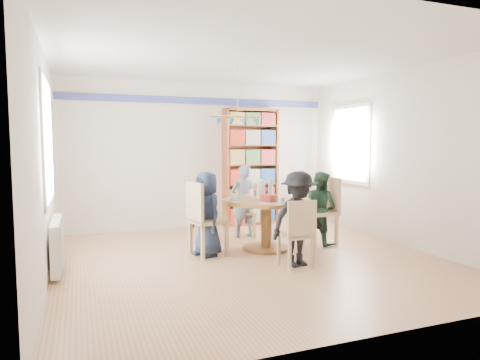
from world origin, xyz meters
name	(u,v)px	position (x,y,z in m)	size (l,w,h in m)	color
ground	(250,259)	(0.00, 0.00, 0.00)	(5.00, 5.00, 0.00)	tan
room_shell	(213,138)	(-0.26, 0.87, 1.65)	(5.00, 5.00, 5.00)	white
radiator	(57,244)	(-2.42, 0.30, 0.35)	(0.12, 1.00, 0.60)	silver
dining_table	(266,212)	(0.43, 0.44, 0.56)	(1.30, 1.30, 0.75)	brown
chair_left	(203,216)	(-0.56, 0.39, 0.57)	(0.54, 0.54, 1.04)	tan
chair_right	(325,207)	(1.44, 0.45, 0.57)	(0.48, 0.48, 1.04)	tan
chair_far	(245,208)	(0.49, 1.47, 0.47)	(0.49, 0.49, 0.86)	tan
chair_near	(298,231)	(0.40, -0.59, 0.48)	(0.39, 0.39, 0.87)	tan
person_left	(207,214)	(-0.49, 0.41, 0.59)	(0.58, 0.38, 1.18)	#182136
person_right	(320,208)	(1.35, 0.45, 0.57)	(0.55, 0.43, 1.14)	#1A3425
person_far	(243,201)	(0.41, 1.34, 0.61)	(0.44, 0.29, 1.21)	gray
person_near	(298,219)	(0.46, -0.49, 0.61)	(0.79, 0.45, 1.22)	black
bookshelf	(251,168)	(0.95, 2.34, 1.09)	(1.06, 0.32, 2.22)	brown
tableware	(264,194)	(0.40, 0.46, 0.82)	(1.21, 1.21, 0.32)	white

